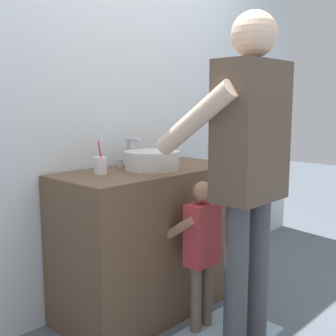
{
  "coord_description": "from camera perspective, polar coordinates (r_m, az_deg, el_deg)",
  "views": [
    {
      "loc": [
        -1.72,
        -1.5,
        1.26
      ],
      "look_at": [
        0.0,
        0.15,
        0.9
      ],
      "focal_mm": 44.88,
      "sensor_mm": 36.0,
      "label": 1
    }
  ],
  "objects": [
    {
      "name": "back_wall",
      "position": [
        2.73,
        -7.25,
        10.36
      ],
      "size": [
        4.4,
        0.08,
        2.7
      ],
      "color": "silver",
      "rests_on": "ground"
    },
    {
      "name": "vanity_cabinet",
      "position": [
        2.62,
        -2.4,
        -9.69
      ],
      "size": [
        1.16,
        0.54,
        0.88
      ],
      "primitive_type": "cube",
      "color": "brown",
      "rests_on": "ground"
    },
    {
      "name": "child_toddler",
      "position": [
        2.34,
        4.52,
        -10.14
      ],
      "size": [
        0.26,
        0.26,
        0.86
      ],
      "color": "#6B5B4C",
      "rests_on": "ground"
    },
    {
      "name": "faucet",
      "position": [
        2.64,
        -5.21,
        2.02
      ],
      "size": [
        0.18,
        0.14,
        0.18
      ],
      "color": "#B7BABF",
      "rests_on": "vanity_cabinet"
    },
    {
      "name": "adult_parent",
      "position": [
        2.13,
        10.77,
        2.01
      ],
      "size": [
        0.53,
        0.56,
        1.71
      ],
      "color": "#47474C",
      "rests_on": "ground"
    },
    {
      "name": "sink_basin",
      "position": [
        2.5,
        -2.15,
        1.1
      ],
      "size": [
        0.33,
        0.33,
        0.11
      ],
      "color": "silver",
      "rests_on": "vanity_cabinet"
    },
    {
      "name": "ground_plane",
      "position": [
        2.61,
        2.54,
        -20.36
      ],
      "size": [
        14.0,
        14.0,
        0.0
      ],
      "primitive_type": "plane",
      "color": "slate"
    },
    {
      "name": "toothbrush_cup",
      "position": [
        2.36,
        -9.14,
        0.42
      ],
      "size": [
        0.07,
        0.07,
        0.21
      ],
      "color": "silver",
      "rests_on": "vanity_cabinet"
    }
  ]
}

